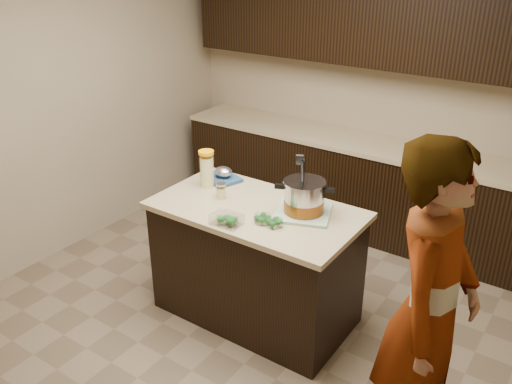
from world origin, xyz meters
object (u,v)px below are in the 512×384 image
(person, at_px, (428,314))
(island, at_px, (256,262))
(stock_pot, at_px, (304,199))
(lemonade_pitcher, at_px, (207,170))

(person, bearing_deg, island, 68.08)
(stock_pot, relative_size, lemonade_pitcher, 1.45)
(stock_pot, height_order, lemonade_pitcher, stock_pot)
(stock_pot, distance_m, lemonade_pitcher, 0.83)
(person, bearing_deg, stock_pot, 58.27)
(stock_pot, height_order, person, person)
(island, distance_m, stock_pot, 0.65)
(stock_pot, bearing_deg, island, 174.87)
(island, height_order, stock_pot, stock_pot)
(lemonade_pitcher, bearing_deg, person, -17.85)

